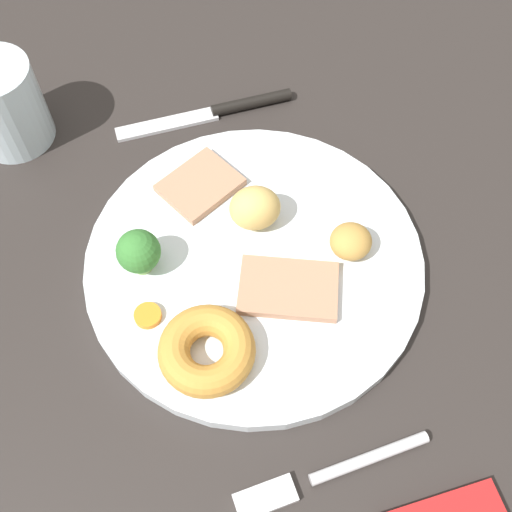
# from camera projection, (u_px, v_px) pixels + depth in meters

# --- Properties ---
(dining_table) EXTENTS (1.20, 0.84, 0.04)m
(dining_table) POSITION_uv_depth(u_px,v_px,m) (261.00, 273.00, 0.57)
(dining_table) COLOR #2B2623
(dining_table) RESTS_ON ground
(dinner_plate) EXTENTS (0.30, 0.30, 0.01)m
(dinner_plate) POSITION_uv_depth(u_px,v_px,m) (256.00, 266.00, 0.54)
(dinner_plate) COLOR white
(dinner_plate) RESTS_ON dining_table
(meat_slice_main) EXTENTS (0.08, 0.10, 0.01)m
(meat_slice_main) POSITION_uv_depth(u_px,v_px,m) (288.00, 288.00, 0.52)
(meat_slice_main) COLOR tan
(meat_slice_main) RESTS_ON dinner_plate
(meat_slice_under) EXTENTS (0.08, 0.08, 0.01)m
(meat_slice_under) POSITION_uv_depth(u_px,v_px,m) (200.00, 185.00, 0.58)
(meat_slice_under) COLOR tan
(meat_slice_under) RESTS_ON dinner_plate
(yorkshire_pudding) EXTENTS (0.08, 0.08, 0.03)m
(yorkshire_pudding) POSITION_uv_depth(u_px,v_px,m) (207.00, 350.00, 0.48)
(yorkshire_pudding) COLOR #C68938
(yorkshire_pudding) RESTS_ON dinner_plate
(roast_potato_left) EXTENTS (0.05, 0.05, 0.04)m
(roast_potato_left) POSITION_uv_depth(u_px,v_px,m) (255.00, 208.00, 0.54)
(roast_potato_left) COLOR #D8B260
(roast_potato_left) RESTS_ON dinner_plate
(roast_potato_right) EXTENTS (0.04, 0.04, 0.03)m
(roast_potato_right) POSITION_uv_depth(u_px,v_px,m) (351.00, 241.00, 0.53)
(roast_potato_right) COLOR #BC8C42
(roast_potato_right) RESTS_ON dinner_plate
(carrot_coin_front) EXTENTS (0.02, 0.02, 0.01)m
(carrot_coin_front) POSITION_uv_depth(u_px,v_px,m) (148.00, 316.00, 0.51)
(carrot_coin_front) COLOR orange
(carrot_coin_front) RESTS_ON dinner_plate
(broccoli_floret) EXTENTS (0.04, 0.04, 0.04)m
(broccoli_floret) POSITION_uv_depth(u_px,v_px,m) (139.00, 252.00, 0.51)
(broccoli_floret) COLOR #8CB766
(broccoli_floret) RESTS_ON dinner_plate
(fork) EXTENTS (0.02, 0.15, 0.01)m
(fork) POSITION_uv_depth(u_px,v_px,m) (327.00, 474.00, 0.46)
(fork) COLOR silver
(fork) RESTS_ON dining_table
(knife) EXTENTS (0.03, 0.19, 0.01)m
(knife) POSITION_uv_depth(u_px,v_px,m) (221.00, 110.00, 0.64)
(knife) COLOR black
(knife) RESTS_ON dining_table
(water_glass) EXTENTS (0.08, 0.08, 0.09)m
(water_glass) POSITION_uv_depth(u_px,v_px,m) (3.00, 105.00, 0.59)
(water_glass) COLOR silver
(water_glass) RESTS_ON dining_table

